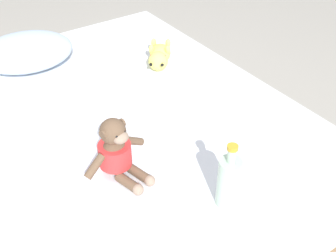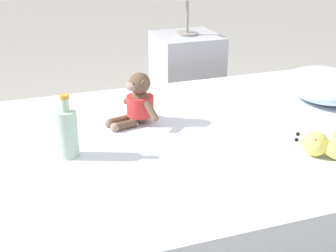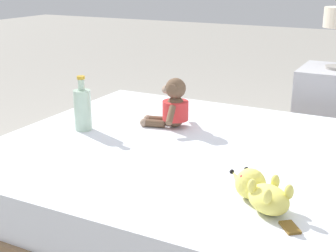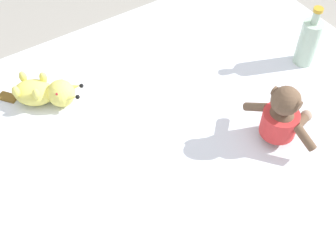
{
  "view_description": "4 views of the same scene",
  "coord_description": "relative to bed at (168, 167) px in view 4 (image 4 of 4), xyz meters",
  "views": [
    {
      "loc": [
        -0.74,
        -1.42,
        1.51
      ],
      "look_at": [
        0.05,
        -0.27,
        0.47
      ],
      "focal_mm": 46.97,
      "sensor_mm": 36.0,
      "label": 1
    },
    {
      "loc": [
        1.71,
        -0.85,
        1.23
      ],
      "look_at": [
        0.08,
        -0.27,
        0.48
      ],
      "focal_mm": 50.64,
      "sensor_mm": 36.0,
      "label": 2
    },
    {
      "loc": [
        1.7,
        0.65,
        1.09
      ],
      "look_at": [
        0.13,
        -0.17,
        0.51
      ],
      "focal_mm": 50.83,
      "sensor_mm": 36.0,
      "label": 3
    },
    {
      "loc": [
        -0.8,
        0.52,
        1.58
      ],
      "look_at": [
        0.0,
        0.0,
        0.44
      ],
      "focal_mm": 47.0,
      "sensor_mm": 36.0,
      "label": 4
    }
  ],
  "objects": [
    {
      "name": "ground_plane",
      "position": [
        0.0,
        0.0,
        -0.19
      ],
      "size": [
        16.0,
        16.0,
        0.0
      ],
      "primitive_type": "plane",
      "color": "#9E998E"
    },
    {
      "name": "plush_yellow_creature",
      "position": [
        0.38,
        0.29,
        0.24
      ],
      "size": [
        0.25,
        0.29,
        0.1
      ],
      "color": "#EAE066",
      "rests_on": "bed"
    },
    {
      "name": "bed",
      "position": [
        0.0,
        0.0,
        0.0
      ],
      "size": [
        1.44,
        1.93,
        0.39
      ],
      "color": "#846647",
      "rests_on": "ground_plane"
    },
    {
      "name": "plush_monkey",
      "position": [
        -0.21,
        -0.32,
        0.29
      ],
      "size": [
        0.29,
        0.24,
        0.24
      ],
      "color": "brown",
      "rests_on": "bed"
    },
    {
      "name": "glass_bottle",
      "position": [
        0.03,
        -0.66,
        0.3
      ],
      "size": [
        0.08,
        0.08,
        0.25
      ],
      "color": "#B2D1B7",
      "rests_on": "bed"
    }
  ]
}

